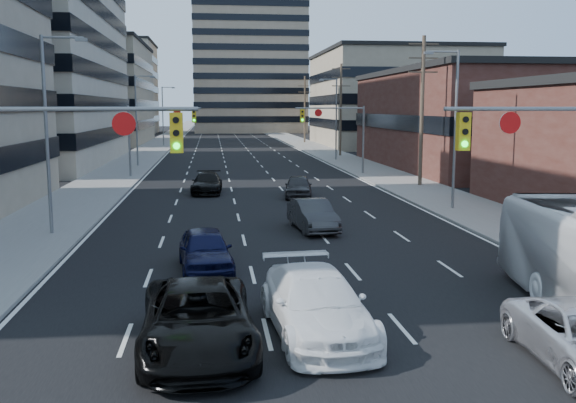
# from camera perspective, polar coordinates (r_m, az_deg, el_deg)

# --- Properties ---
(road_surface) EXTENTS (18.00, 300.00, 0.02)m
(road_surface) POSITION_cam_1_polar(r_m,az_deg,el_deg) (140.08, -5.50, 5.91)
(road_surface) COLOR black
(road_surface) RESTS_ON ground
(sidewalk_left) EXTENTS (5.00, 300.00, 0.15)m
(sidewalk_left) POSITION_cam_1_polar(r_m,az_deg,el_deg) (140.29, -10.22, 5.85)
(sidewalk_left) COLOR slate
(sidewalk_left) RESTS_ON ground
(sidewalk_right) EXTENTS (5.00, 300.00, 0.15)m
(sidewalk_right) POSITION_cam_1_polar(r_m,az_deg,el_deg) (140.81, -0.79, 5.99)
(sidewalk_right) COLOR slate
(sidewalk_right) RESTS_ON ground
(office_left_far) EXTENTS (20.00, 30.00, 16.00)m
(office_left_far) POSITION_cam_1_polar(r_m,az_deg,el_deg) (111.91, -17.73, 9.05)
(office_left_far) COLOR gray
(office_left_far) RESTS_ON ground
(storefront_right_mid) EXTENTS (20.00, 30.00, 9.00)m
(storefront_right_mid) POSITION_cam_1_polar(r_m,az_deg,el_deg) (65.80, 17.73, 6.78)
(storefront_right_mid) COLOR #472119
(storefront_right_mid) RESTS_ON ground
(office_right_far) EXTENTS (22.00, 28.00, 14.00)m
(office_right_far) POSITION_cam_1_polar(r_m,az_deg,el_deg) (101.89, 9.39, 8.88)
(office_right_far) COLOR gray
(office_right_far) RESTS_ON ground
(apartment_tower) EXTENTS (26.00, 26.00, 58.00)m
(apartment_tower) POSITION_cam_1_polar(r_m,az_deg,el_deg) (161.85, -3.60, 16.55)
(apartment_tower) COLOR gray
(apartment_tower) RESTS_ON ground
(bg_block_left) EXTENTS (24.00, 24.00, 20.00)m
(bg_block_left) POSITION_cam_1_polar(r_m,az_deg,el_deg) (152.03, -16.40, 9.57)
(bg_block_left) COLOR #ADA089
(bg_block_left) RESTS_ON ground
(bg_block_right) EXTENTS (22.00, 22.00, 12.00)m
(bg_block_right) POSITION_cam_1_polar(r_m,az_deg,el_deg) (144.27, 7.42, 8.33)
(bg_block_right) COLOR gray
(bg_block_right) RESTS_ON ground
(signal_near_left) EXTENTS (6.59, 0.33, 6.00)m
(signal_near_left) POSITION_cam_1_polar(r_m,az_deg,el_deg) (18.49, -20.26, 3.15)
(signal_near_left) COLOR slate
(signal_near_left) RESTS_ON ground
(signal_near_right) EXTENTS (6.59, 0.33, 6.00)m
(signal_near_right) POSITION_cam_1_polar(r_m,az_deg,el_deg) (20.87, 23.80, 3.49)
(signal_near_right) COLOR slate
(signal_near_right) RESTS_ON ground
(signal_far_left) EXTENTS (6.09, 0.33, 6.00)m
(signal_far_left) POSITION_cam_1_polar(r_m,az_deg,el_deg) (55.13, -11.56, 6.57)
(signal_far_left) COLOR slate
(signal_far_left) RESTS_ON ground
(signal_far_right) EXTENTS (6.09, 0.33, 6.00)m
(signal_far_right) POSITION_cam_1_polar(r_m,az_deg,el_deg) (56.00, 4.41, 6.74)
(signal_far_right) COLOR slate
(signal_far_right) RESTS_ON ground
(utility_pole_block) EXTENTS (2.20, 0.28, 11.00)m
(utility_pole_block) POSITION_cam_1_polar(r_m,az_deg,el_deg) (48.42, 11.83, 8.09)
(utility_pole_block) COLOR #4C3D2D
(utility_pole_block) RESTS_ON ground
(utility_pole_midblock) EXTENTS (2.20, 0.28, 11.00)m
(utility_pole_midblock) POSITION_cam_1_polar(r_m,az_deg,el_deg) (77.46, 4.71, 8.26)
(utility_pole_midblock) COLOR #4C3D2D
(utility_pole_midblock) RESTS_ON ground
(utility_pole_distant) EXTENTS (2.20, 0.28, 11.00)m
(utility_pole_distant) POSITION_cam_1_polar(r_m,az_deg,el_deg) (107.03, 1.50, 8.30)
(utility_pole_distant) COLOR #4C3D2D
(utility_pole_distant) RESTS_ON ground
(streetlight_left_near) EXTENTS (2.03, 0.22, 9.00)m
(streetlight_left_near) POSITION_cam_1_polar(r_m,az_deg,el_deg) (30.79, -20.42, 6.36)
(streetlight_left_near) COLOR slate
(streetlight_left_near) RESTS_ON ground
(streetlight_left_mid) EXTENTS (2.03, 0.22, 9.00)m
(streetlight_left_mid) POSITION_cam_1_polar(r_m,az_deg,el_deg) (65.33, -13.20, 7.43)
(streetlight_left_mid) COLOR slate
(streetlight_left_mid) RESTS_ON ground
(streetlight_left_far) EXTENTS (2.03, 0.22, 9.00)m
(streetlight_left_far) POSITION_cam_1_polar(r_m,az_deg,el_deg) (100.19, -10.98, 7.74)
(streetlight_left_far) COLOR slate
(streetlight_left_far) RESTS_ON ground
(streetlight_right_near) EXTENTS (2.03, 0.22, 9.00)m
(streetlight_right_near) POSITION_cam_1_polar(r_m,az_deg,el_deg) (37.44, 14.44, 6.88)
(streetlight_right_near) COLOR slate
(streetlight_right_near) RESTS_ON ground
(streetlight_right_far) EXTENTS (2.03, 0.22, 9.00)m
(streetlight_right_far) POSITION_cam_1_polar(r_m,az_deg,el_deg) (71.22, 4.19, 7.68)
(streetlight_right_far) COLOR slate
(streetlight_right_far) RESTS_ON ground
(black_pickup) EXTENTS (2.90, 5.89, 1.61)m
(black_pickup) POSITION_cam_1_polar(r_m,az_deg,el_deg) (15.78, -8.03, -10.33)
(black_pickup) COLOR black
(black_pickup) RESTS_ON ground
(white_van) EXTENTS (2.71, 5.84, 1.65)m
(white_van) POSITION_cam_1_polar(r_m,az_deg,el_deg) (16.73, 2.51, -9.08)
(white_van) COLOR white
(white_van) RESTS_ON ground
(sedan_blue) EXTENTS (2.19, 4.62, 1.53)m
(sedan_blue) POSITION_cam_1_polar(r_m,az_deg,el_deg) (23.32, -7.37, -4.29)
(sedan_blue) COLOR black
(sedan_blue) RESTS_ON ground
(sedan_grey_center) EXTENTS (2.04, 4.63, 1.48)m
(sedan_grey_center) POSITION_cam_1_polar(r_m,az_deg,el_deg) (30.69, 2.21, -1.22)
(sedan_grey_center) COLOR #2D2E30
(sedan_grey_center) RESTS_ON ground
(sedan_black_far) EXTENTS (2.24, 4.99, 1.42)m
(sedan_black_far) POSITION_cam_1_polar(r_m,az_deg,el_deg) (44.35, -7.22, 1.63)
(sedan_black_far) COLOR black
(sedan_black_far) RESTS_ON ground
(sedan_grey_right) EXTENTS (2.25, 4.44, 1.45)m
(sedan_grey_right) POSITION_cam_1_polar(r_m,az_deg,el_deg) (42.04, 0.93, 1.35)
(sedan_grey_right) COLOR #2C2C2E
(sedan_grey_right) RESTS_ON ground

